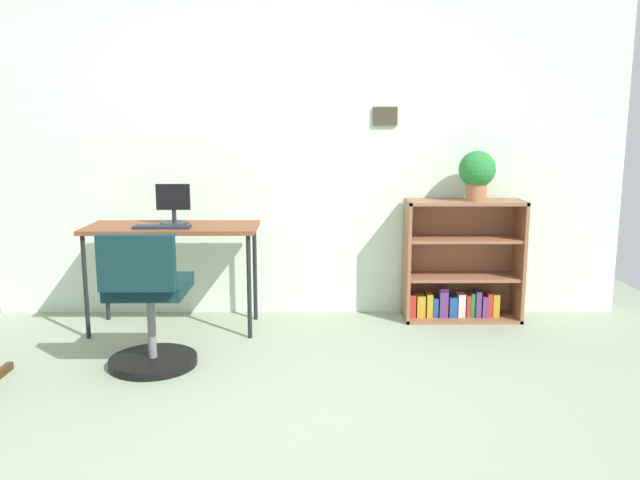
# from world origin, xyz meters

# --- Properties ---
(ground_plane) EXTENTS (6.24, 6.24, 0.00)m
(ground_plane) POSITION_xyz_m (0.00, 0.00, 0.00)
(ground_plane) COLOR gray
(wall_back) EXTENTS (5.20, 0.12, 2.47)m
(wall_back) POSITION_xyz_m (0.00, 2.15, 1.24)
(wall_back) COLOR silver
(wall_back) RESTS_ON ground_plane
(desk) EXTENTS (1.17, 0.50, 0.74)m
(desk) POSITION_xyz_m (-0.68, 1.70, 0.68)
(desk) COLOR brown
(desk) RESTS_ON ground_plane
(monitor) EXTENTS (0.23, 0.20, 0.28)m
(monitor) POSITION_xyz_m (-0.68, 1.78, 0.87)
(monitor) COLOR #262628
(monitor) RESTS_ON desk
(keyboard) EXTENTS (0.38, 0.11, 0.02)m
(keyboard) POSITION_xyz_m (-0.72, 1.58, 0.75)
(keyboard) COLOR #1E2331
(keyboard) RESTS_ON desk
(office_chair) EXTENTS (0.52, 0.54, 0.84)m
(office_chair) POSITION_xyz_m (-0.66, 0.93, 0.37)
(office_chair) COLOR black
(office_chair) RESTS_ON ground_plane
(bookshelf_low) EXTENTS (0.85, 0.30, 0.88)m
(bookshelf_low) POSITION_xyz_m (1.38, 1.96, 0.39)
(bookshelf_low) COLOR #8E5A3E
(bookshelf_low) RESTS_ON ground_plane
(potted_plant_on_shelf) EXTENTS (0.26, 0.26, 0.36)m
(potted_plant_on_shelf) POSITION_xyz_m (1.46, 1.90, 1.09)
(potted_plant_on_shelf) COLOR #9E6642
(potted_plant_on_shelf) RESTS_ON bookshelf_low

